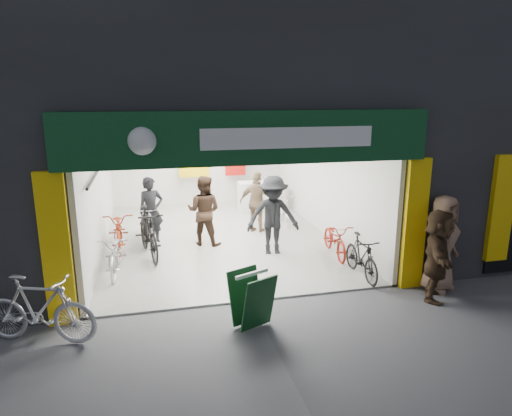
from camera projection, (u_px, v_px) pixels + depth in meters
name	position (u px, v px, depth m)	size (l,w,h in m)	color
ground	(251.00, 302.00, 8.48)	(60.00, 60.00, 0.00)	#56565B
building	(242.00, 73.00, 12.34)	(17.00, 10.27, 8.00)	#232326
bike_left_front	(116.00, 253.00, 9.75)	(0.60, 1.72, 0.91)	#B3B2B7
bike_left_midfront	(148.00, 233.00, 10.70)	(0.56, 1.97, 1.18)	black
bike_left_midback	(119.00, 230.00, 11.24)	(0.67, 1.93, 1.02)	maroon
bike_left_back	(148.00, 223.00, 11.87)	(0.47, 1.66, 1.00)	silver
bike_right_front	(361.00, 257.00, 9.51)	(0.43, 1.54, 0.93)	black
bike_right_mid	(335.00, 239.00, 10.81)	(0.56, 1.60, 0.84)	maroon
bike_right_back	(283.00, 208.00, 13.45)	(0.46, 1.63, 0.98)	silver
parked_bike	(39.00, 309.00, 7.00)	(0.52, 1.84, 1.11)	silver
customer_a	(151.00, 211.00, 11.60)	(0.64, 0.42, 1.74)	black
customer_b	(204.00, 211.00, 11.47)	(0.88, 0.68, 1.80)	#332117
customer_c	(273.00, 216.00, 10.78)	(1.24, 0.71, 1.92)	black
customer_d	(257.00, 203.00, 12.52)	(1.01, 0.42, 1.72)	#7B6247
pedestrian_near	(442.00, 243.00, 8.82)	(0.93, 0.61, 1.91)	#8B6751
pedestrian_far	(438.00, 255.00, 8.43)	(1.61, 0.51, 1.74)	#3E2C1C
sandwich_board	(252.00, 298.00, 7.48)	(0.79, 0.80, 0.93)	#0E3817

